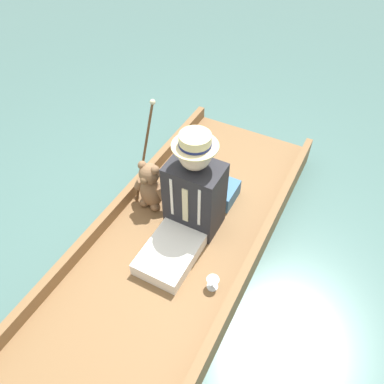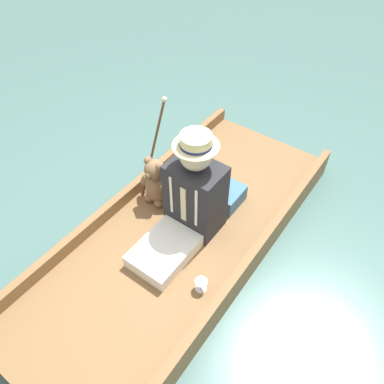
% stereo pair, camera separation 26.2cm
% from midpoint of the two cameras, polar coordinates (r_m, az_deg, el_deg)
% --- Properties ---
extents(ground_plane, '(16.00, 16.00, 0.00)m').
position_cam_midpoint_polar(ground_plane, '(3.00, -3.88, -8.15)').
color(ground_plane, '#476B66').
extents(punt_boat, '(1.19, 2.87, 0.27)m').
position_cam_midpoint_polar(punt_boat, '(2.93, -3.96, -7.14)').
color(punt_boat, brown).
rests_on(punt_boat, ground_plane).
extents(seat_cushion, '(0.38, 0.26, 0.14)m').
position_cam_midpoint_polar(seat_cushion, '(3.07, 0.87, 0.28)').
color(seat_cushion, teal).
rests_on(seat_cushion, punt_boat).
extents(seated_person, '(0.39, 0.77, 0.85)m').
position_cam_midpoint_polar(seated_person, '(2.65, -3.13, -1.49)').
color(seated_person, white).
rests_on(seated_person, punt_boat).
extents(teddy_bear, '(0.31, 0.18, 0.44)m').
position_cam_midpoint_polar(teddy_bear, '(2.94, -8.90, 0.68)').
color(teddy_bear, '#846042').
rests_on(teddy_bear, punt_boat).
extents(wine_glass, '(0.09, 0.09, 0.10)m').
position_cam_midpoint_polar(wine_glass, '(2.55, 0.17, -13.67)').
color(wine_glass, silver).
rests_on(wine_glass, punt_boat).
extents(walking_cane, '(0.04, 0.38, 0.77)m').
position_cam_midpoint_polar(walking_cane, '(2.95, -9.60, 7.12)').
color(walking_cane, brown).
rests_on(walking_cane, punt_boat).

